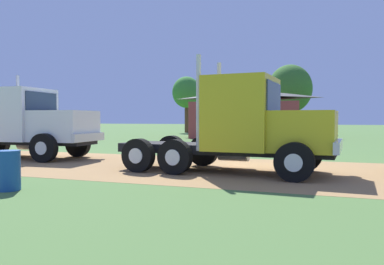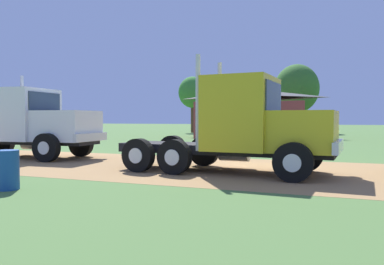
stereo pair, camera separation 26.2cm
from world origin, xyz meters
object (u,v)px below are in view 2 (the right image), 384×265
(truck_near_right, at_px, (32,125))
(steel_barrel, at_px, (7,170))
(shed_building, at_px, (252,114))
(truck_foreground_white, at_px, (248,128))

(truck_near_right, distance_m, steel_barrel, 7.71)
(truck_near_right, relative_size, steel_barrel, 8.56)
(shed_building, bearing_deg, steel_barrel, -90.04)
(truck_foreground_white, distance_m, steel_barrel, 6.64)
(truck_foreground_white, relative_size, steel_barrel, 7.50)
(steel_barrel, height_order, shed_building, shed_building)
(truck_foreground_white, bearing_deg, truck_near_right, 172.49)
(truck_near_right, distance_m, shed_building, 21.49)
(truck_near_right, xyz_separation_m, steel_barrel, (4.86, -5.91, -0.91))
(steel_barrel, bearing_deg, truck_near_right, 129.42)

